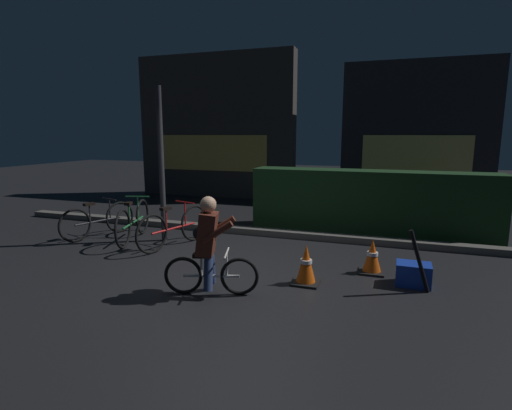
{
  "coord_description": "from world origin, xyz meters",
  "views": [
    {
      "loc": [
        2.13,
        -5.09,
        1.99
      ],
      "look_at": [
        0.2,
        0.6,
        0.9
      ],
      "focal_mm": 27.71,
      "sensor_mm": 36.0,
      "label": 1
    }
  ],
  "objects_px": {
    "traffic_cone_near": "(306,265)",
    "blue_crate": "(413,274)",
    "parked_bike_center_left": "(174,227)",
    "closed_umbrella": "(419,261)",
    "street_post": "(161,166)",
    "parked_bike_left_mid": "(133,222)",
    "traffic_cone_far": "(372,257)",
    "cyclist": "(209,245)",
    "parked_bike_leftmost": "(98,220)"
  },
  "relations": [
    {
      "from": "traffic_cone_near",
      "to": "blue_crate",
      "type": "xyz_separation_m",
      "value": [
        1.36,
        0.4,
        -0.11
      ]
    },
    {
      "from": "parked_bike_center_left",
      "to": "closed_umbrella",
      "type": "xyz_separation_m",
      "value": [
        3.98,
        -0.84,
        0.06
      ]
    },
    {
      "from": "blue_crate",
      "to": "closed_umbrella",
      "type": "relative_size",
      "value": 0.52
    },
    {
      "from": "street_post",
      "to": "traffic_cone_near",
      "type": "bearing_deg",
      "value": -23.58
    },
    {
      "from": "parked_bike_center_left",
      "to": "closed_umbrella",
      "type": "relative_size",
      "value": 1.93
    },
    {
      "from": "parked_bike_left_mid",
      "to": "closed_umbrella",
      "type": "bearing_deg",
      "value": -117.36
    },
    {
      "from": "traffic_cone_far",
      "to": "cyclist",
      "type": "height_order",
      "value": "cyclist"
    },
    {
      "from": "parked_bike_left_mid",
      "to": "blue_crate",
      "type": "xyz_separation_m",
      "value": [
        4.88,
        -0.71,
        -0.21
      ]
    },
    {
      "from": "closed_umbrella",
      "to": "traffic_cone_near",
      "type": "bearing_deg",
      "value": -14.34
    },
    {
      "from": "traffic_cone_far",
      "to": "closed_umbrella",
      "type": "height_order",
      "value": "closed_umbrella"
    },
    {
      "from": "parked_bike_leftmost",
      "to": "closed_umbrella",
      "type": "relative_size",
      "value": 1.78
    },
    {
      "from": "blue_crate",
      "to": "parked_bike_left_mid",
      "type": "bearing_deg",
      "value": 171.75
    },
    {
      "from": "street_post",
      "to": "traffic_cone_far",
      "type": "xyz_separation_m",
      "value": [
        3.8,
        -0.58,
        -1.18
      ]
    },
    {
      "from": "blue_crate",
      "to": "cyclist",
      "type": "xyz_separation_m",
      "value": [
        -2.44,
        -1.13,
        0.48
      ]
    },
    {
      "from": "cyclist",
      "to": "closed_umbrella",
      "type": "xyz_separation_m",
      "value": [
        2.48,
        0.88,
        -0.22
      ]
    },
    {
      "from": "parked_bike_center_left",
      "to": "traffic_cone_far",
      "type": "distance_m",
      "value": 3.41
    },
    {
      "from": "parked_bike_center_left",
      "to": "closed_umbrella",
      "type": "distance_m",
      "value": 4.07
    },
    {
      "from": "parked_bike_center_left",
      "to": "traffic_cone_far",
      "type": "bearing_deg",
      "value": -78.17
    },
    {
      "from": "parked_bike_center_left",
      "to": "blue_crate",
      "type": "relative_size",
      "value": 3.72
    },
    {
      "from": "parked_bike_left_mid",
      "to": "street_post",
      "type": "bearing_deg",
      "value": -86.65
    },
    {
      "from": "traffic_cone_near",
      "to": "cyclist",
      "type": "xyz_separation_m",
      "value": [
        -1.08,
        -0.73,
        0.37
      ]
    },
    {
      "from": "street_post",
      "to": "closed_umbrella",
      "type": "relative_size",
      "value": 3.33
    },
    {
      "from": "cyclist",
      "to": "parked_bike_leftmost",
      "type": "bearing_deg",
      "value": 134.17
    },
    {
      "from": "parked_bike_center_left",
      "to": "blue_crate",
      "type": "distance_m",
      "value": 3.99
    },
    {
      "from": "parked_bike_leftmost",
      "to": "parked_bike_left_mid",
      "type": "xyz_separation_m",
      "value": [
        0.8,
        0.0,
        0.03
      ]
    },
    {
      "from": "parked_bike_center_left",
      "to": "closed_umbrella",
      "type": "bearing_deg",
      "value": -85.62
    },
    {
      "from": "parked_bike_left_mid",
      "to": "parked_bike_center_left",
      "type": "distance_m",
      "value": 0.95
    },
    {
      "from": "cyclist",
      "to": "closed_umbrella",
      "type": "distance_m",
      "value": 2.64
    },
    {
      "from": "traffic_cone_far",
      "to": "closed_umbrella",
      "type": "distance_m",
      "value": 0.84
    },
    {
      "from": "parked_bike_left_mid",
      "to": "traffic_cone_near",
      "type": "relative_size",
      "value": 3.14
    },
    {
      "from": "parked_bike_leftmost",
      "to": "blue_crate",
      "type": "distance_m",
      "value": 5.73
    },
    {
      "from": "parked_bike_center_left",
      "to": "traffic_cone_near",
      "type": "height_order",
      "value": "parked_bike_center_left"
    },
    {
      "from": "cyclist",
      "to": "parked_bike_center_left",
      "type": "bearing_deg",
      "value": 114.84
    },
    {
      "from": "closed_umbrella",
      "to": "street_post",
      "type": "bearing_deg",
      "value": -35.12
    },
    {
      "from": "traffic_cone_near",
      "to": "closed_umbrella",
      "type": "xyz_separation_m",
      "value": [
        1.41,
        0.15,
        0.15
      ]
    },
    {
      "from": "parked_bike_center_left",
      "to": "cyclist",
      "type": "bearing_deg",
      "value": -122.52
    },
    {
      "from": "parked_bike_center_left",
      "to": "cyclist",
      "type": "relative_size",
      "value": 1.31
    },
    {
      "from": "closed_umbrella",
      "to": "blue_crate",
      "type": "bearing_deg",
      "value": -100.97
    },
    {
      "from": "parked_bike_left_mid",
      "to": "cyclist",
      "type": "distance_m",
      "value": 3.06
    },
    {
      "from": "parked_bike_left_mid",
      "to": "traffic_cone_near",
      "type": "distance_m",
      "value": 3.69
    },
    {
      "from": "street_post",
      "to": "blue_crate",
      "type": "relative_size",
      "value": 6.43
    },
    {
      "from": "closed_umbrella",
      "to": "parked_bike_left_mid",
      "type": "bearing_deg",
      "value": -31.44
    },
    {
      "from": "parked_bike_left_mid",
      "to": "parked_bike_center_left",
      "type": "height_order",
      "value": "parked_bike_left_mid"
    },
    {
      "from": "parked_bike_center_left",
      "to": "parked_bike_left_mid",
      "type": "bearing_deg",
      "value": 98.95
    },
    {
      "from": "parked_bike_leftmost",
      "to": "cyclist",
      "type": "bearing_deg",
      "value": -100.87
    },
    {
      "from": "parked_bike_center_left",
      "to": "traffic_cone_near",
      "type": "relative_size",
      "value": 3.03
    },
    {
      "from": "traffic_cone_near",
      "to": "traffic_cone_far",
      "type": "xyz_separation_m",
      "value": [
        0.82,
        0.72,
        -0.02
      ]
    },
    {
      "from": "parked_bike_leftmost",
      "to": "blue_crate",
      "type": "relative_size",
      "value": 3.45
    },
    {
      "from": "parked_bike_left_mid",
      "to": "closed_umbrella",
      "type": "xyz_separation_m",
      "value": [
        4.92,
        -0.96,
        0.05
      ]
    },
    {
      "from": "parked_bike_left_mid",
      "to": "traffic_cone_far",
      "type": "bearing_deg",
      "value": -111.4
    }
  ]
}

